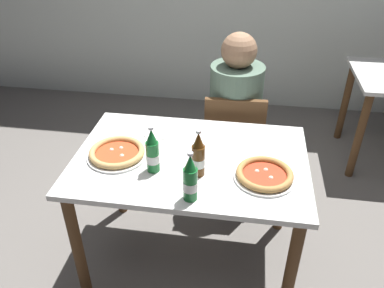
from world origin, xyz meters
The scene contains 10 objects.
ground_plane centered at (0.00, 0.00, 0.00)m, with size 8.00×8.00×0.00m, color slate.
dining_table_main centered at (0.00, 0.00, 0.64)m, with size 1.20×0.80×0.75m.
chair_behind_table centered at (0.20, 0.61, 0.48)m, with size 0.42×0.42×0.85m.
diner_seated centered at (0.19, 0.66, 0.58)m, with size 0.34×0.34×1.21m.
pizza_margherita_near centered at (-0.38, -0.05, 0.77)m, with size 0.31×0.31×0.04m.
pizza_marinara_far centered at (0.38, -0.12, 0.77)m, with size 0.29×0.29×0.04m.
beer_bottle_left centered at (-0.16, -0.13, 0.85)m, with size 0.07×0.07×0.25m.
beer_bottle_center centered at (0.06, -0.13, 0.85)m, with size 0.07×0.07×0.25m.
beer_bottle_right centered at (0.05, -0.31, 0.85)m, with size 0.07×0.07×0.25m.
napkin_with_cutlery centered at (-0.25, 0.24, 0.75)m, with size 0.19×0.19×0.01m.
Camera 1 is at (0.26, -1.63, 1.90)m, focal length 36.41 mm.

